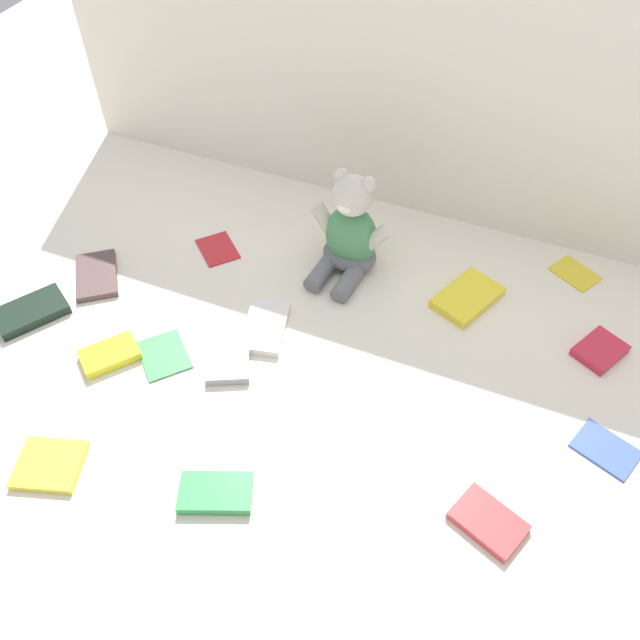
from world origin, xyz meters
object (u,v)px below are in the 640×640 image
object	(u,v)px
book_case_4	(265,327)
book_case_7	(488,522)
teddy_bear	(350,234)
book_case_1	(31,311)
book_case_5	(575,273)
book_case_12	(467,297)
book_case_8	(606,448)
book_case_11	(110,355)
book_case_6	(97,275)
book_case_10	(164,354)
book_case_0	(229,355)
book_case_9	(50,465)
book_case_3	(216,493)
book_case_2	(600,350)
book_case_13	(218,248)

from	to	relation	value
book_case_4	book_case_7	size ratio (longest dim) A/B	1.23
teddy_bear	book_case_1	xyz separation A→B (m)	(-0.53, -0.38, -0.07)
book_case_5	book_case_12	size ratio (longest dim) A/B	0.65
book_case_1	book_case_8	xyz separation A→B (m)	(1.09, 0.12, -0.01)
book_case_8	book_case_11	world-z (taller)	book_case_11
book_case_1	book_case_6	bearing A→B (deg)	99.21
book_case_1	book_case_10	world-z (taller)	book_case_1
book_case_0	book_case_8	distance (m)	0.68
book_case_9	book_case_11	distance (m)	0.23
book_case_10	teddy_bear	bearing A→B (deg)	-170.39
book_case_7	book_case_3	bearing A→B (deg)	127.66
book_case_1	book_case_4	xyz separation A→B (m)	(0.45, 0.14, -0.00)
book_case_8	book_case_12	bearing A→B (deg)	-109.02
teddy_bear	book_case_3	size ratio (longest dim) A/B	1.96
teddy_bear	book_case_3	world-z (taller)	teddy_bear
book_case_2	book_case_3	xyz separation A→B (m)	(-0.53, -0.53, 0.00)
book_case_2	book_case_11	bearing A→B (deg)	-128.70
book_case_5	book_case_9	size ratio (longest dim) A/B	0.86
book_case_3	book_case_5	size ratio (longest dim) A/B	1.27
book_case_3	book_case_4	size ratio (longest dim) A/B	0.87
book_case_4	book_case_9	world-z (taller)	book_case_4
book_case_12	book_case_7	bearing A→B (deg)	-48.96
book_case_1	book_case_11	size ratio (longest dim) A/B	1.30
book_case_4	book_case_13	distance (m)	0.26
book_case_1	book_case_6	world-z (taller)	book_case_1
teddy_bear	book_case_2	distance (m)	0.53
teddy_bear	book_case_6	distance (m)	0.54
book_case_0	book_case_13	bearing A→B (deg)	96.49
book_case_11	book_case_9	bearing A→B (deg)	138.42
book_case_9	book_case_3	bearing A→B (deg)	-95.63
teddy_bear	book_case_10	size ratio (longest dim) A/B	2.20
book_case_2	book_case_5	xyz separation A→B (m)	(-0.07, 0.20, -0.00)
book_case_5	book_case_13	xyz separation A→B (m)	(-0.74, -0.22, -0.00)
book_case_5	book_case_12	distance (m)	0.25
book_case_0	book_case_5	size ratio (longest dim) A/B	1.43
book_case_8	book_case_2	bearing A→B (deg)	-149.73
book_case_2	book_case_12	distance (m)	0.27
book_case_3	book_case_0	bearing A→B (deg)	1.78
book_case_0	book_case_8	world-z (taller)	book_case_0
book_case_7	book_case_9	distance (m)	0.71
teddy_bear	book_case_12	xyz separation A→B (m)	(0.26, -0.01, -0.08)
book_case_6	book_case_4	bearing A→B (deg)	-36.18
book_case_0	book_case_10	bearing A→B (deg)	174.60
book_case_4	book_case_10	distance (m)	0.20
book_case_8	book_case_12	world-z (taller)	book_case_12
book_case_2	book_case_11	distance (m)	0.92
book_case_6	book_case_12	world-z (taller)	book_case_12
book_case_5	book_case_0	bearing A→B (deg)	159.79
book_case_10	book_case_13	world-z (taller)	same
book_case_6	book_case_11	distance (m)	0.23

